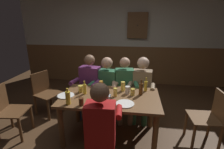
# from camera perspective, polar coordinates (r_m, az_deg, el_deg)

# --- Properties ---
(ground_plane) EXTENTS (7.48, 7.48, 0.00)m
(ground_plane) POSITION_cam_1_polar(r_m,az_deg,el_deg) (3.03, -0.85, -20.76)
(ground_plane) COLOR #4C331E
(back_wall_upper) EXTENTS (6.24, 0.12, 1.54)m
(back_wall_upper) POSITION_cam_1_polar(r_m,az_deg,el_deg) (5.14, 4.05, 17.94)
(back_wall_upper) COLOR beige
(back_wall_wainscot) EXTENTS (6.24, 0.12, 1.13)m
(back_wall_wainscot) POSITION_cam_1_polar(r_m,az_deg,el_deg) (5.31, 3.74, 3.37)
(back_wall_wainscot) COLOR brown
(back_wall_wainscot) RESTS_ON ground_plane
(dining_table) EXTENTS (1.54, 0.89, 0.74)m
(dining_table) POSITION_cam_1_polar(r_m,az_deg,el_deg) (2.76, -0.65, -9.40)
(dining_table) COLOR brown
(dining_table) RESTS_ON ground_plane
(person_0) EXTENTS (0.57, 0.56, 1.25)m
(person_0) POSITION_cam_1_polar(r_m,az_deg,el_deg) (3.44, -7.74, -2.90)
(person_0) COLOR #6B2D66
(person_0) RESTS_ON ground_plane
(person_1) EXTENTS (0.56, 0.55, 1.21)m
(person_1) POSITION_cam_1_polar(r_m,az_deg,el_deg) (3.37, -2.03, -3.40)
(person_1) COLOR #33724C
(person_1) RESTS_ON ground_plane
(person_2) EXTENTS (0.53, 0.56, 1.21)m
(person_2) POSITION_cam_1_polar(r_m,az_deg,el_deg) (3.32, 4.21, -3.97)
(person_2) COLOR #33724C
(person_2) RESTS_ON ground_plane
(person_3) EXTENTS (0.52, 0.54, 1.23)m
(person_3) POSITION_cam_1_polar(r_m,az_deg,el_deg) (3.32, 9.84, -3.84)
(person_3) COLOR #997F60
(person_3) RESTS_ON ground_plane
(person_4) EXTENTS (0.50, 0.54, 1.25)m
(person_4) POSITION_cam_1_polar(r_m,az_deg,el_deg) (2.15, -3.57, -16.24)
(person_4) COLOR #AD1919
(person_4) RESTS_ON ground_plane
(chair_empty_near_right) EXTENTS (0.46, 0.46, 0.88)m
(chair_empty_near_right) POSITION_cam_1_polar(r_m,az_deg,el_deg) (3.09, 29.90, -12.11)
(chair_empty_near_right) COLOR brown
(chair_empty_near_right) RESTS_ON ground_plane
(chair_empty_near_left) EXTENTS (0.48, 0.48, 0.88)m
(chair_empty_near_left) POSITION_cam_1_polar(r_m,az_deg,el_deg) (3.35, -31.40, -9.98)
(chair_empty_near_left) COLOR brown
(chair_empty_near_left) RESTS_ON ground_plane
(chair_empty_far_end) EXTENTS (0.57, 0.57, 0.88)m
(chair_empty_far_end) POSITION_cam_1_polar(r_m,az_deg,el_deg) (3.79, -21.32, -5.41)
(chair_empty_far_end) COLOR brown
(chair_empty_far_end) RESTS_ON ground_plane
(table_candle) EXTENTS (0.04, 0.04, 0.08)m
(table_candle) POSITION_cam_1_polar(r_m,az_deg,el_deg) (2.85, -2.08, -5.09)
(table_candle) COLOR #F9E08C
(table_candle) RESTS_ON dining_table
(condiment_caddy) EXTENTS (0.14, 0.10, 0.05)m
(condiment_caddy) POSITION_cam_1_polar(r_m,az_deg,el_deg) (2.63, -2.01, -7.44)
(condiment_caddy) COLOR #B2B7BC
(condiment_caddy) RESTS_ON dining_table
(plate_0) EXTENTS (0.26, 0.26, 0.01)m
(plate_0) POSITION_cam_1_polar(r_m,az_deg,el_deg) (2.47, 4.36, -9.72)
(plate_0) COLOR white
(plate_0) RESTS_ON dining_table
(plate_1) EXTENTS (0.26, 0.26, 0.01)m
(plate_1) POSITION_cam_1_polar(r_m,az_deg,el_deg) (2.81, -15.16, -6.79)
(plate_1) COLOR white
(plate_1) RESTS_ON dining_table
(bottle_0) EXTENTS (0.06, 0.06, 0.22)m
(bottle_0) POSITION_cam_1_polar(r_m,az_deg,el_deg) (2.79, -9.12, -4.72)
(bottle_0) COLOR gold
(bottle_0) RESTS_ON dining_table
(bottle_1) EXTENTS (0.07, 0.07, 0.24)m
(bottle_1) POSITION_cam_1_polar(r_m,az_deg,el_deg) (2.51, -14.48, -7.48)
(bottle_1) COLOR gold
(bottle_1) RESTS_ON dining_table
(bottle_2) EXTENTS (0.05, 0.05, 0.24)m
(bottle_2) POSITION_cam_1_polar(r_m,az_deg,el_deg) (2.92, 11.19, -3.76)
(bottle_2) COLOR gold
(bottle_2) RESTS_ON dining_table
(bottle_3) EXTENTS (0.06, 0.06, 0.26)m
(bottle_3) POSITION_cam_1_polar(r_m,az_deg,el_deg) (2.75, 9.61, -4.75)
(bottle_3) COLOR #593314
(bottle_3) RESTS_ON dining_table
(pint_glass_0) EXTENTS (0.07, 0.07, 0.11)m
(pint_glass_0) POSITION_cam_1_polar(r_m,az_deg,el_deg) (2.74, 6.93, -5.84)
(pint_glass_0) COLOR #E5C64C
(pint_glass_0) RESTS_ON dining_table
(pint_glass_1) EXTENTS (0.07, 0.07, 0.16)m
(pint_glass_1) POSITION_cam_1_polar(r_m,az_deg,el_deg) (2.89, 3.67, -3.94)
(pint_glass_1) COLOR #E5C64C
(pint_glass_1) RESTS_ON dining_table
(pint_glass_2) EXTENTS (0.08, 0.08, 0.12)m
(pint_glass_2) POSITION_cam_1_polar(r_m,az_deg,el_deg) (2.79, 5.21, -5.18)
(pint_glass_2) COLOR white
(pint_glass_2) RESTS_ON dining_table
(pint_glass_3) EXTENTS (0.07, 0.07, 0.11)m
(pint_glass_3) POSITION_cam_1_polar(r_m,az_deg,el_deg) (2.45, -10.23, -8.91)
(pint_glass_3) COLOR #4C2D19
(pint_glass_3) RESTS_ON dining_table
(pint_glass_4) EXTENTS (0.07, 0.07, 0.12)m
(pint_glass_4) POSITION_cam_1_polar(r_m,az_deg,el_deg) (3.04, -3.68, -3.22)
(pint_glass_4) COLOR gold
(pint_glass_4) RESTS_ON dining_table
(pint_glass_5) EXTENTS (0.06, 0.06, 0.14)m
(pint_glass_5) POSITION_cam_1_polar(r_m,az_deg,el_deg) (2.68, 1.10, -5.94)
(pint_glass_5) COLOR #E5C64C
(pint_glass_5) RESTS_ON dining_table
(pint_glass_6) EXTENTS (0.08, 0.08, 0.11)m
(pint_glass_6) POSITION_cam_1_polar(r_m,az_deg,el_deg) (2.88, -10.42, -4.74)
(pint_glass_6) COLOR #E5C64C
(pint_glass_6) RESTS_ON dining_table
(pint_glass_7) EXTENTS (0.07, 0.07, 0.10)m
(pint_glass_7) POSITION_cam_1_polar(r_m,az_deg,el_deg) (2.57, -6.22, -7.58)
(pint_glass_7) COLOR #4C2D19
(pint_glass_7) RESTS_ON dining_table
(wall_dart_cabinet) EXTENTS (0.56, 0.15, 0.70)m
(wall_dart_cabinet) POSITION_cam_1_polar(r_m,az_deg,el_deg) (5.00, 8.49, 15.89)
(wall_dart_cabinet) COLOR brown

